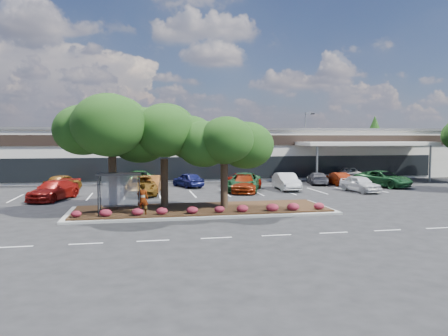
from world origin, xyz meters
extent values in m
plane|color=black|center=(0.00, 0.00, 0.00)|extent=(160.00, 160.00, 0.00)
cube|color=silver|center=(0.00, 34.00, 3.00)|extent=(80.00, 20.00, 6.00)
cube|color=#515153|center=(0.00, 34.00, 6.10)|extent=(80.40, 20.40, 0.30)
cube|color=black|center=(0.00, 23.95, 4.80)|extent=(80.00, 0.25, 1.20)
cube|color=black|center=(0.00, 23.95, 1.60)|extent=(60.00, 0.18, 2.60)
cube|color=red|center=(-6.00, 23.88, 4.80)|extent=(6.00, 0.12, 1.00)
cube|color=silver|center=(20.00, 21.50, 4.40)|extent=(16.00, 5.00, 0.40)
cylinder|color=slate|center=(13.00, 19.50, 2.10)|extent=(0.24, 0.24, 4.20)
cylinder|color=slate|center=(27.00, 19.50, 2.10)|extent=(0.24, 0.24, 4.20)
cube|color=gray|center=(-2.00, 4.00, 0.07)|extent=(18.00, 6.00, 0.15)
cube|color=#3B2617|center=(-2.00, 4.00, 0.20)|extent=(17.20, 5.20, 0.12)
cube|color=silver|center=(-12.00, -4.00, 0.01)|extent=(1.60, 0.12, 0.01)
cube|color=silver|center=(-8.80, -4.00, 0.01)|extent=(1.60, 0.12, 0.01)
cube|color=silver|center=(-5.60, -4.00, 0.01)|extent=(1.60, 0.12, 0.01)
cube|color=silver|center=(-2.40, -4.00, 0.01)|extent=(1.60, 0.12, 0.01)
cube|color=silver|center=(0.80, -4.00, 0.01)|extent=(1.60, 0.12, 0.01)
cube|color=silver|center=(4.00, -4.00, 0.01)|extent=(1.60, 0.12, 0.01)
cube|color=silver|center=(7.20, -4.00, 0.01)|extent=(1.60, 0.12, 0.01)
cube|color=silver|center=(10.40, -4.00, 0.01)|extent=(1.60, 0.12, 0.01)
cube|color=silver|center=(-16.50, 13.50, 0.01)|extent=(0.12, 5.00, 0.01)
cube|color=silver|center=(-13.50, 13.50, 0.01)|extent=(0.12, 5.00, 0.01)
cube|color=silver|center=(-10.50, 13.50, 0.01)|extent=(0.12, 5.00, 0.01)
cube|color=silver|center=(-7.50, 13.50, 0.01)|extent=(0.12, 5.00, 0.01)
cube|color=silver|center=(-4.50, 13.50, 0.01)|extent=(0.12, 5.00, 0.01)
cube|color=silver|center=(-1.50, 13.50, 0.01)|extent=(0.12, 5.00, 0.01)
cube|color=silver|center=(1.50, 13.50, 0.01)|extent=(0.12, 5.00, 0.01)
cube|color=silver|center=(4.50, 13.50, 0.01)|extent=(0.12, 5.00, 0.01)
cube|color=silver|center=(7.50, 13.50, 0.01)|extent=(0.12, 5.00, 0.01)
cube|color=silver|center=(10.50, 13.50, 0.01)|extent=(0.12, 5.00, 0.01)
cube|color=silver|center=(13.50, 13.50, 0.01)|extent=(0.12, 5.00, 0.01)
cube|color=silver|center=(16.50, 13.50, 0.01)|extent=(0.12, 5.00, 0.01)
cylinder|color=black|center=(-8.75, 3.45, 1.51)|extent=(0.08, 0.08, 2.50)
cylinder|color=black|center=(-6.25, 3.45, 1.51)|extent=(0.08, 0.08, 2.50)
cylinder|color=black|center=(-8.75, 2.15, 1.51)|extent=(0.08, 0.08, 2.50)
cylinder|color=black|center=(-6.25, 2.15, 1.51)|extent=(0.08, 0.08, 2.50)
cube|color=black|center=(-7.50, 2.80, 2.80)|extent=(2.75, 1.55, 0.10)
cube|color=silver|center=(-7.50, 3.45, 1.63)|extent=(2.30, 0.03, 2.00)
cube|color=black|center=(-7.50, 3.05, 0.71)|extent=(2.00, 0.35, 0.06)
cone|color=#17380F|center=(34.00, 44.00, 4.50)|extent=(3.96, 3.96, 9.00)
imported|color=#594C47|center=(-6.04, 2.21, 1.24)|extent=(0.79, 0.60, 1.97)
cube|color=gray|center=(14.95, 28.00, 0.20)|extent=(0.50, 0.50, 0.40)
cylinder|color=slate|center=(14.95, 28.00, 4.41)|extent=(0.14, 0.14, 8.01)
cube|color=slate|center=(15.40, 28.06, 8.26)|extent=(0.92, 0.33, 0.14)
cube|color=black|center=(15.90, 28.12, 8.19)|extent=(0.48, 0.35, 0.18)
imported|color=maroon|center=(-13.16, 11.90, 0.80)|extent=(4.10, 5.94, 1.60)
imported|color=#6D320F|center=(-13.33, 13.15, 0.69)|extent=(2.96, 5.08, 1.38)
imported|color=brown|center=(-6.06, 13.86, 0.83)|extent=(2.99, 6.07, 1.66)
imported|color=brown|center=(-5.18, 15.33, 0.78)|extent=(2.15, 4.90, 1.57)
imported|color=maroon|center=(3.40, 13.88, 0.79)|extent=(3.60, 5.81, 1.57)
imported|color=#1C5229|center=(3.61, 14.85, 0.86)|extent=(4.94, 6.81, 1.72)
imported|color=silver|center=(7.85, 14.85, 0.82)|extent=(2.06, 5.10, 1.65)
imported|color=silver|center=(14.14, 11.98, 0.78)|extent=(2.57, 4.80, 1.55)
imported|color=#174521|center=(18.61, 15.47, 0.84)|extent=(5.07, 6.67, 1.68)
imported|color=brown|center=(-13.49, 18.46, 0.80)|extent=(3.47, 5.06, 1.60)
imported|color=#1A4B20|center=(-6.46, 22.41, 0.79)|extent=(4.21, 6.21, 1.58)
imported|color=#1D5117|center=(-6.62, 18.28, 0.75)|extent=(2.02, 4.49, 1.50)
imported|color=navy|center=(-1.30, 19.15, 0.75)|extent=(3.27, 4.77, 1.51)
imported|color=maroon|center=(3.90, 17.74, 0.75)|extent=(3.49, 5.77, 1.50)
imported|color=brown|center=(4.52, 19.38, 0.66)|extent=(2.37, 4.15, 1.33)
imported|color=#53535A|center=(12.88, 19.06, 0.67)|extent=(2.87, 4.90, 1.33)
imported|color=#671906|center=(14.68, 17.92, 0.69)|extent=(1.56, 4.23, 1.38)
imported|color=silver|center=(18.37, 22.50, 0.78)|extent=(4.49, 6.19, 1.56)
camera|label=1|loc=(-6.21, -25.61, 5.11)|focal=35.00mm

